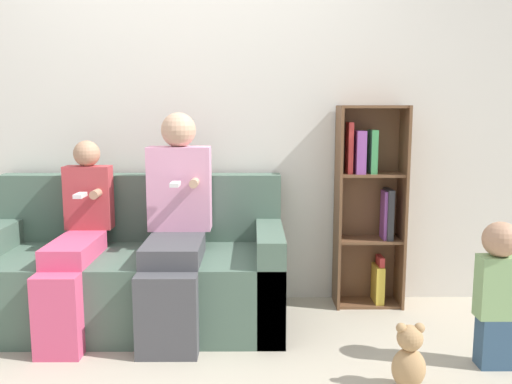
{
  "coord_description": "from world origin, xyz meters",
  "views": [
    {
      "loc": [
        0.46,
        -2.68,
        1.28
      ],
      "look_at": [
        0.48,
        0.54,
        0.79
      ],
      "focal_mm": 38.0,
      "sensor_mm": 36.0,
      "label": 1
    }
  ],
  "objects_px": {
    "adult_seated": "(176,219)",
    "teddy_bear": "(409,358)",
    "bookshelf": "(371,206)",
    "child_seated": "(76,239)",
    "toddler_standing": "(497,287)",
    "couch": "(134,275)"
  },
  "relations": [
    {
      "from": "teddy_bear",
      "to": "adult_seated",
      "type": "bearing_deg",
      "value": 148.18
    },
    {
      "from": "adult_seated",
      "to": "child_seated",
      "type": "distance_m",
      "value": 0.58
    },
    {
      "from": "adult_seated",
      "to": "teddy_bear",
      "type": "relative_size",
      "value": 3.99
    },
    {
      "from": "adult_seated",
      "to": "toddler_standing",
      "type": "xyz_separation_m",
      "value": [
        1.66,
        -0.51,
        -0.24
      ]
    },
    {
      "from": "child_seated",
      "to": "toddler_standing",
      "type": "height_order",
      "value": "child_seated"
    },
    {
      "from": "couch",
      "to": "teddy_bear",
      "type": "height_order",
      "value": "couch"
    },
    {
      "from": "bookshelf",
      "to": "teddy_bear",
      "type": "xyz_separation_m",
      "value": [
        -0.05,
        -1.13,
        -0.51
      ]
    },
    {
      "from": "adult_seated",
      "to": "bookshelf",
      "type": "distance_m",
      "value": 1.28
    },
    {
      "from": "couch",
      "to": "adult_seated",
      "type": "bearing_deg",
      "value": -19.7
    },
    {
      "from": "couch",
      "to": "teddy_bear",
      "type": "distance_m",
      "value": 1.67
    },
    {
      "from": "couch",
      "to": "toddler_standing",
      "type": "relative_size",
      "value": 2.42
    },
    {
      "from": "couch",
      "to": "adult_seated",
      "type": "xyz_separation_m",
      "value": [
        0.27,
        -0.1,
        0.36
      ]
    },
    {
      "from": "bookshelf",
      "to": "teddy_bear",
      "type": "distance_m",
      "value": 1.24
    },
    {
      "from": "toddler_standing",
      "to": "teddy_bear",
      "type": "distance_m",
      "value": 0.6
    },
    {
      "from": "bookshelf",
      "to": "couch",
      "type": "bearing_deg",
      "value": -168.49
    },
    {
      "from": "adult_seated",
      "to": "teddy_bear",
      "type": "height_order",
      "value": "adult_seated"
    },
    {
      "from": "child_seated",
      "to": "bookshelf",
      "type": "relative_size",
      "value": 0.84
    },
    {
      "from": "bookshelf",
      "to": "teddy_bear",
      "type": "bearing_deg",
      "value": -92.57
    },
    {
      "from": "bookshelf",
      "to": "child_seated",
      "type": "bearing_deg",
      "value": -165.82
    },
    {
      "from": "child_seated",
      "to": "toddler_standing",
      "type": "xyz_separation_m",
      "value": [
        2.22,
        -0.46,
        -0.13
      ]
    },
    {
      "from": "toddler_standing",
      "to": "teddy_bear",
      "type": "bearing_deg",
      "value": -156.16
    },
    {
      "from": "teddy_bear",
      "to": "bookshelf",
      "type": "bearing_deg",
      "value": 87.43
    }
  ]
}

